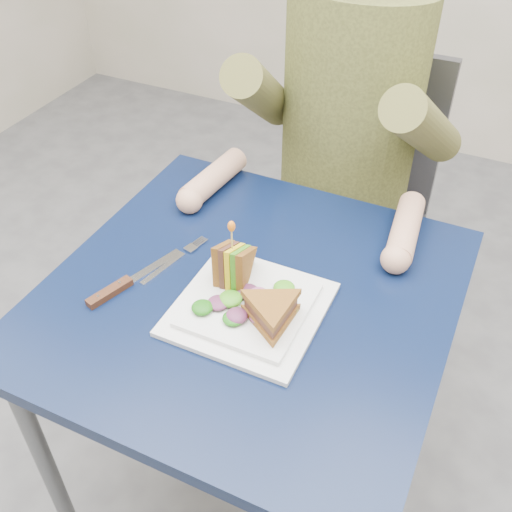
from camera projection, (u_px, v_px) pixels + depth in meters
The scene contains 13 objects.
ground at pixel (251, 486), 1.61m from camera, with size 4.00×4.00×0.00m, color #565659.
table at pixel (249, 320), 1.19m from camera, with size 0.75×0.75×0.73m.
chair at pixel (350, 193), 1.72m from camera, with size 0.42×0.40×0.93m.
diner at pixel (351, 85), 1.40m from camera, with size 0.54×0.59×0.74m.
plate at pixel (249, 307), 1.09m from camera, with size 0.26×0.26×0.02m.
sandwich_flat at pixel (272, 312), 1.03m from camera, with size 0.17×0.17×0.05m.
sandwich_upright at pixel (233, 266), 1.11m from camera, with size 0.08×0.14×0.14m.
fork at pixel (173, 261), 1.20m from camera, with size 0.06×0.18×0.01m.
knife at pixel (118, 287), 1.14m from camera, with size 0.09×0.22×0.02m.
toothpick at pixel (232, 239), 1.07m from camera, with size 0.00×0.00×0.06m, color tan.
toothpick_frill at pixel (231, 226), 1.05m from camera, with size 0.01×0.01×0.02m, color orange.
lettuce_spill at pixel (254, 296), 1.08m from camera, with size 0.15×0.13×0.02m, color #337A14, non-canonical shape.
onion_ring at pixel (258, 298), 1.07m from camera, with size 0.04×0.04×0.01m, color #9E4C7A.
Camera 1 is at (0.36, -0.74, 1.52)m, focal length 42.00 mm.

